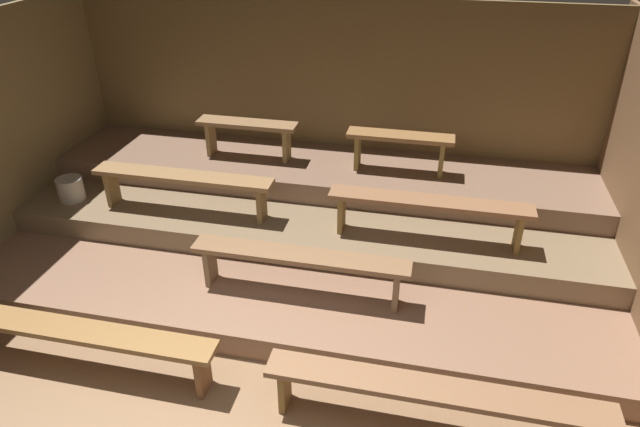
{
  "coord_description": "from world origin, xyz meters",
  "views": [
    {
      "loc": [
        1.25,
        -2.23,
        3.51
      ],
      "look_at": [
        0.17,
        2.69,
        0.56
      ],
      "focal_mm": 31.09,
      "sensor_mm": 36.0,
      "label": 1
    }
  ],
  "objects_px": {
    "bench_floor_left": "(71,334)",
    "bench_middle_left": "(183,181)",
    "bench_floor_right": "(435,394)",
    "bench_upper_left": "(247,130)",
    "bench_middle_right": "(429,207)",
    "pail_middle": "(71,189)",
    "bench_upper_right": "(400,143)",
    "bench_lower_center": "(300,261)"
  },
  "relations": [
    {
      "from": "bench_floor_left",
      "to": "bench_middle_left",
      "type": "distance_m",
      "value": 1.97
    },
    {
      "from": "bench_floor_right",
      "to": "bench_upper_left",
      "type": "relative_size",
      "value": 2.1
    },
    {
      "from": "bench_middle_right",
      "to": "pail_middle",
      "type": "bearing_deg",
      "value": -179.58
    },
    {
      "from": "bench_upper_left",
      "to": "bench_floor_right",
      "type": "bearing_deg",
      "value": -50.91
    },
    {
      "from": "bench_upper_right",
      "to": "pail_middle",
      "type": "bearing_deg",
      "value": -163.85
    },
    {
      "from": "bench_lower_center",
      "to": "bench_floor_left",
      "type": "bearing_deg",
      "value": -146.87
    },
    {
      "from": "bench_middle_right",
      "to": "bench_upper_left",
      "type": "xyz_separation_m",
      "value": [
        -2.18,
        1.0,
        0.22
      ]
    },
    {
      "from": "bench_floor_left",
      "to": "bench_middle_left",
      "type": "xyz_separation_m",
      "value": [
        0.18,
        1.9,
        0.48
      ]
    },
    {
      "from": "bench_floor_left",
      "to": "bench_upper_left",
      "type": "bearing_deg",
      "value": 78.93
    },
    {
      "from": "bench_middle_right",
      "to": "pail_middle",
      "type": "xyz_separation_m",
      "value": [
        -3.95,
        -0.03,
        -0.24
      ]
    },
    {
      "from": "bench_floor_left",
      "to": "bench_upper_right",
      "type": "xyz_separation_m",
      "value": [
        2.36,
        2.91,
        0.7
      ]
    },
    {
      "from": "bench_upper_left",
      "to": "bench_upper_right",
      "type": "relative_size",
      "value": 1.0
    },
    {
      "from": "bench_lower_center",
      "to": "bench_middle_left",
      "type": "xyz_separation_m",
      "value": [
        -1.48,
        0.82,
        0.24
      ]
    },
    {
      "from": "bench_floor_right",
      "to": "bench_upper_left",
      "type": "xyz_separation_m",
      "value": [
        -2.36,
        2.91,
        0.7
      ]
    },
    {
      "from": "bench_floor_left",
      "to": "bench_lower_center",
      "type": "relative_size",
      "value": 1.24
    },
    {
      "from": "bench_middle_left",
      "to": "bench_lower_center",
      "type": "bearing_deg",
      "value": -29.0
    },
    {
      "from": "bench_upper_right",
      "to": "pail_middle",
      "type": "height_order",
      "value": "bench_upper_right"
    },
    {
      "from": "bench_middle_left",
      "to": "bench_upper_right",
      "type": "height_order",
      "value": "bench_upper_right"
    },
    {
      "from": "bench_floor_right",
      "to": "bench_middle_right",
      "type": "relative_size",
      "value": 1.27
    },
    {
      "from": "bench_lower_center",
      "to": "bench_middle_left",
      "type": "distance_m",
      "value": 1.71
    },
    {
      "from": "bench_middle_left",
      "to": "pail_middle",
      "type": "distance_m",
      "value": 1.39
    },
    {
      "from": "bench_floor_right",
      "to": "bench_middle_right",
      "type": "xyz_separation_m",
      "value": [
        -0.18,
        1.9,
        0.48
      ]
    },
    {
      "from": "bench_floor_right",
      "to": "pail_middle",
      "type": "relative_size",
      "value": 8.78
    },
    {
      "from": "bench_upper_right",
      "to": "bench_middle_right",
      "type": "bearing_deg",
      "value": -68.62
    },
    {
      "from": "bench_floor_right",
      "to": "bench_lower_center",
      "type": "distance_m",
      "value": 1.69
    },
    {
      "from": "bench_lower_center",
      "to": "bench_middle_right",
      "type": "bearing_deg",
      "value": 36.92
    },
    {
      "from": "bench_upper_right",
      "to": "pail_middle",
      "type": "xyz_separation_m",
      "value": [
        -3.56,
        -1.03,
        -0.46
      ]
    },
    {
      "from": "pail_middle",
      "to": "bench_floor_right",
      "type": "bearing_deg",
      "value": -24.45
    },
    {
      "from": "bench_lower_center",
      "to": "bench_upper_right",
      "type": "xyz_separation_m",
      "value": [
        0.7,
        1.82,
        0.46
      ]
    },
    {
      "from": "bench_middle_right",
      "to": "bench_upper_right",
      "type": "xyz_separation_m",
      "value": [
        -0.39,
        1.0,
        0.22
      ]
    },
    {
      "from": "bench_upper_left",
      "to": "bench_lower_center",
      "type": "bearing_deg",
      "value": -59.11
    },
    {
      "from": "bench_lower_center",
      "to": "pail_middle",
      "type": "bearing_deg",
      "value": 164.48
    },
    {
      "from": "bench_middle_right",
      "to": "bench_upper_right",
      "type": "relative_size",
      "value": 1.65
    },
    {
      "from": "bench_floor_right",
      "to": "bench_upper_right",
      "type": "height_order",
      "value": "bench_upper_right"
    },
    {
      "from": "bench_floor_left",
      "to": "bench_floor_right",
      "type": "relative_size",
      "value": 1.0
    },
    {
      "from": "bench_upper_left",
      "to": "bench_floor_left",
      "type": "bearing_deg",
      "value": -101.07
    },
    {
      "from": "bench_upper_left",
      "to": "pail_middle",
      "type": "distance_m",
      "value": 2.09
    },
    {
      "from": "bench_lower_center",
      "to": "bench_middle_left",
      "type": "height_order",
      "value": "bench_middle_left"
    },
    {
      "from": "bench_floor_right",
      "to": "pail_middle",
      "type": "height_order",
      "value": "pail_middle"
    },
    {
      "from": "bench_floor_left",
      "to": "bench_upper_left",
      "type": "distance_m",
      "value": 3.04
    },
    {
      "from": "bench_lower_center",
      "to": "bench_upper_left",
      "type": "distance_m",
      "value": 2.17
    },
    {
      "from": "bench_floor_left",
      "to": "pail_middle",
      "type": "bearing_deg",
      "value": 122.54
    }
  ]
}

